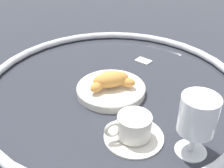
# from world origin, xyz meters

# --- Properties ---
(ground_plane) EXTENTS (2.20, 2.20, 0.00)m
(ground_plane) POSITION_xyz_m (0.00, 0.00, 0.00)
(ground_plane) COLOR #2D3038
(table_chrome_rim) EXTENTS (0.75, 0.75, 0.02)m
(table_chrome_rim) POSITION_xyz_m (0.00, 0.00, 0.01)
(table_chrome_rim) COLOR silver
(table_chrome_rim) RESTS_ON ground_plane
(pastry_plate) EXTENTS (0.19, 0.19, 0.02)m
(pastry_plate) POSITION_xyz_m (0.01, 0.03, 0.01)
(pastry_plate) COLOR silver
(pastry_plate) RESTS_ON ground_plane
(croissant_large) EXTENTS (0.13, 0.09, 0.04)m
(croissant_large) POSITION_xyz_m (0.01, 0.03, 0.04)
(croissant_large) COLOR #CC893D
(croissant_large) RESTS_ON pastry_plate
(coffee_cup_near) EXTENTS (0.14, 0.14, 0.06)m
(coffee_cup_near) POSITION_xyz_m (-0.05, 0.21, 0.03)
(coffee_cup_near) COLOR silver
(coffee_cup_near) RESTS_ON ground_plane
(juice_glass_left) EXTENTS (0.08, 0.08, 0.14)m
(juice_glass_left) POSITION_xyz_m (-0.17, 0.25, 0.09)
(juice_glass_left) COLOR white
(juice_glass_left) RESTS_ON ground_plane
(sugar_packet) EXTENTS (0.06, 0.06, 0.01)m
(sugar_packet) POSITION_xyz_m (-0.10, -0.16, 0.00)
(sugar_packet) COLOR white
(sugar_packet) RESTS_ON ground_plane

